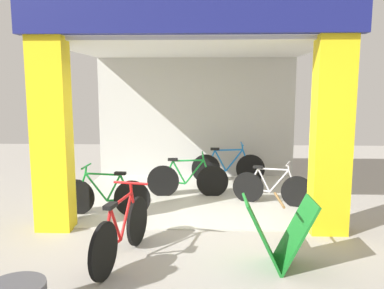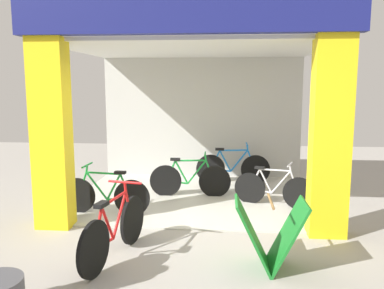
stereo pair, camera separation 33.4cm
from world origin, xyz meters
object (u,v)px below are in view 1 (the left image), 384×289
(bicycle_inside_0, at_px, (272,188))
(bicycle_parked_0, at_px, (122,232))
(sandwich_board_sign, at_px, (278,233))
(bicycle_inside_2, at_px, (228,167))
(bicycle_inside_1, at_px, (187,179))
(bicycle_inside_3, at_px, (104,196))

(bicycle_inside_0, bearing_deg, bicycle_parked_0, -133.11)
(sandwich_board_sign, bearing_deg, bicycle_inside_2, 95.15)
(bicycle_inside_0, bearing_deg, bicycle_inside_1, 162.40)
(bicycle_inside_2, relative_size, bicycle_parked_0, 0.98)
(bicycle_inside_1, distance_m, bicycle_inside_2, 1.41)
(bicycle_inside_1, height_order, bicycle_inside_2, bicycle_inside_2)
(bicycle_inside_2, xyz_separation_m, bicycle_parked_0, (-1.50, -3.96, 0.01))
(bicycle_inside_0, distance_m, bicycle_parked_0, 3.21)
(bicycle_inside_1, xyz_separation_m, bicycle_parked_0, (-0.66, -2.83, 0.02))
(bicycle_inside_0, xyz_separation_m, bicycle_inside_1, (-1.53, 0.48, 0.03))
(bicycle_parked_0, bearing_deg, bicycle_inside_3, 111.08)
(bicycle_inside_2, height_order, bicycle_parked_0, bicycle_parked_0)
(bicycle_inside_0, distance_m, bicycle_inside_2, 1.76)
(bicycle_inside_1, relative_size, bicycle_inside_3, 1.02)
(bicycle_inside_0, distance_m, sandwich_board_sign, 2.47)
(bicycle_inside_1, height_order, bicycle_inside_3, bicycle_inside_1)
(bicycle_parked_0, relative_size, sandwich_board_sign, 1.96)
(bicycle_inside_0, height_order, bicycle_inside_3, bicycle_inside_3)
(bicycle_inside_1, bearing_deg, bicycle_inside_3, -138.01)
(bicycle_inside_1, xyz_separation_m, bicycle_inside_3, (-1.30, -1.17, -0.01))
(bicycle_parked_0, xyz_separation_m, sandwich_board_sign, (1.86, -0.11, 0.05))
(bicycle_parked_0, bearing_deg, bicycle_inside_1, 76.77)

